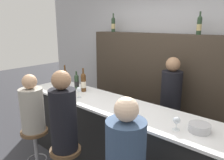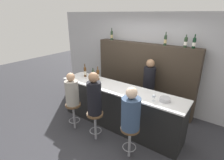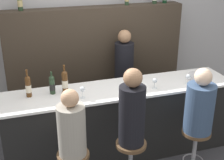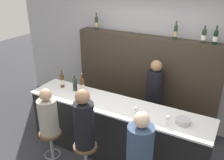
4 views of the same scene
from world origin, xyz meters
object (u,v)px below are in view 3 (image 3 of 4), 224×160
Objects in this scene: wine_bottle_counter_2 at (65,81)px; bar_stool_middle at (131,153)px; guest_seated_right at (200,105)px; wine_bottle_counter_1 at (52,85)px; metal_bowl at (195,76)px; guest_seated_left at (72,127)px; wine_glass_0 at (82,90)px; wine_bottle_backbar_0 at (20,1)px; bar_stool_right at (195,141)px; guest_seated_middle at (132,111)px; bartender at (124,80)px; wine_bottle_counter_0 at (28,86)px; wine_glass_2 at (188,77)px; wine_glass_1 at (155,81)px.

wine_bottle_counter_2 is 1.17m from bar_stool_middle.
guest_seated_right is (0.84, 0.00, 0.48)m from bar_stool_middle.
wine_bottle_counter_1 is 1.41× the size of metal_bowl.
guest_seated_left reaches higher than wine_bottle_counter_1.
wine_glass_0 is at bearing 155.58° from guest_seated_right.
bar_stool_right is (1.81, -1.93, -1.46)m from wine_bottle_backbar_0.
wine_bottle_counter_2 is (0.16, 0.00, 0.02)m from wine_bottle_counter_1.
metal_bowl reaches higher than bar_stool_middle.
wine_bottle_counter_2 is 0.40× the size of guest_seated_middle.
wine_glass_0 is (0.17, -0.23, -0.03)m from wine_bottle_counter_2.
guest_seated_middle is 1.00m from bar_stool_right.
bartender is at bearing 31.91° from wine_bottle_counter_1.
bartender reaches higher than guest_seated_right.
guest_seated_left is 1.92m from bartender.
wine_bottle_counter_0 is 0.23× the size of bartender.
wine_glass_2 is (1.42, -0.00, -0.02)m from wine_glass_0.
bar_stool_middle is (-1.00, -0.57, -0.59)m from wine_glass_2.
guest_seated_middle is 1.12× the size of guest_seated_right.
bar_stool_middle is 1.63m from bartender.
wine_glass_0 is 0.23× the size of bar_stool_right.
guest_seated_middle is (-1.18, -0.68, 0.01)m from metal_bowl.
bar_stool_middle is 0.96m from guest_seated_right.
bartender reaches higher than wine_bottle_counter_1.
wine_bottle_counter_2 reaches higher than wine_glass_0.
wine_bottle_backbar_0 reaches higher than bar_stool_right.
wine_bottle_backbar_0 is 2.58× the size of wine_glass_2.
wine_glass_1 is 0.88m from bar_stool_right.
bar_stool_middle is at bearing -150.61° from wine_glass_2.
wine_bottle_counter_0 is 2.02m from guest_seated_right.
bar_stool_right is 0.48m from guest_seated_right.
guest_seated_right reaches higher than wine_bottle_counter_0.
wine_bottle_counter_1 is 1.25m from bar_stool_middle.
wine_glass_1 is at bearing 25.59° from guest_seated_left.
bartender is (-0.06, 0.98, -0.37)m from wine_glass_1.
bar_stool_right is (1.49, 0.00, -0.47)m from guest_seated_left.
guest_seated_left is at bearing -125.94° from bartender.
metal_bowl is (1.76, -0.12, -0.10)m from wine_bottle_counter_2.
wine_glass_0 is at bearing -54.27° from wine_bottle_counter_2.
wine_bottle_backbar_0 is at bearing 99.41° from guest_seated_left.
wine_glass_0 is 0.94m from wine_glass_1.
guest_seated_middle is (-1.00, -0.57, -0.05)m from wine_glass_2.
guest_seated_middle reaches higher than bar_stool_right.
wine_glass_0 is at bearing -20.95° from wine_bottle_counter_0.
wine_bottle_counter_2 is at bearing 176.07° from metal_bowl.
wine_bottle_counter_0 is at bearing 176.86° from metal_bowl.
wine_bottle_counter_1 is at bearing 144.47° from wine_glass_0.
wine_bottle_counter_0 is at bearing 173.46° from wine_glass_2.
wine_glass_0 is at bearing 125.99° from guest_seated_middle.
bartender is (-0.37, 1.54, -0.26)m from guest_seated_right.
bartender is (1.12, 1.54, -0.25)m from guest_seated_left.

